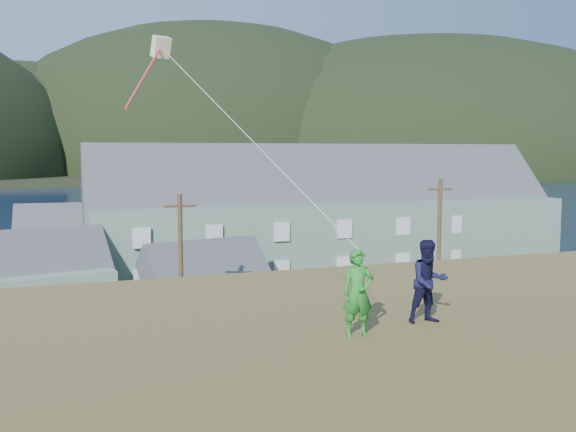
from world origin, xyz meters
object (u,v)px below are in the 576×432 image
Objects in this scene: wharf at (51,251)px; shed_white at (207,285)px; lodge at (328,217)px; shed_palegreen_far at (88,244)px; shed_palegreen_near at (28,282)px; kite_flyer_green at (358,293)px; kite_flyer_navy at (429,281)px.

shed_white is at bearing -72.85° from wharf.
lodge is 20.39m from shed_palegreen_far.
kite_flyer_green is at bearing -89.61° from shed_palegreen_near.
shed_white reaches higher than wharf.
shed_white is 0.75× the size of shed_palegreen_far.
lodge is 24.32m from shed_palegreen_near.
lodge reaches higher than kite_flyer_green.
lodge reaches higher than shed_palegreen_far.
kite_flyer_green is at bearing -111.63° from lodge.
lodge is 3.33× the size of shed_palegreen_far.
shed_white is at bearing -140.11° from lodge.
shed_palegreen_far is at bearing 160.74° from lodge.
kite_flyer_navy is (9.12, -30.82, 5.39)m from shed_palegreen_near.
kite_flyer_green is 1.84m from kite_flyer_navy.
shed_palegreen_far is at bearing 99.82° from kite_flyer_navy.
wharf is 14.73m from shed_palegreen_far.
lodge reaches higher than shed_white.
kite_flyer_navy is (8.23, -59.05, 7.61)m from wharf.
shed_palegreen_far is 6.84× the size of kite_flyer_navy.
shed_palegreen_far reaches higher than shed_palegreen_near.
shed_palegreen_far is (4.07, 14.08, 0.29)m from shed_palegreen_near.
kite_flyer_green reaches higher than shed_palegreen_near.
shed_palegreen_far is at bearing 61.08° from shed_palegreen_near.
shed_palegreen_far is 7.03× the size of kite_flyer_green.
kite_flyer_green is at bearing -110.57° from shed_white.
wharf is 32.82m from shed_white.
shed_white is 5.10× the size of kite_flyer_navy.
shed_palegreen_far is at bearing 96.67° from shed_white.
shed_palegreen_near is 6.48× the size of kite_flyer_green.
kite_flyer_navy is (-1.43, -27.74, 5.67)m from shed_white.
lodge is (22.22, -21.08, 4.81)m from wharf.
shed_white is (10.55, -3.07, -0.28)m from shed_palegreen_near.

